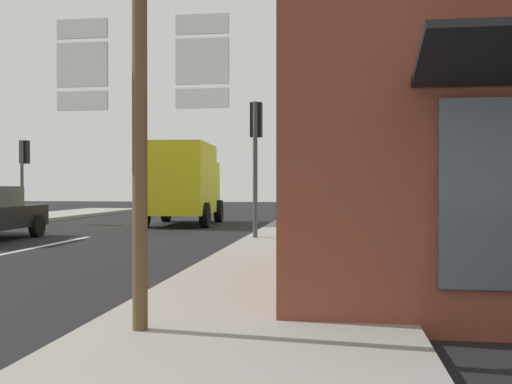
# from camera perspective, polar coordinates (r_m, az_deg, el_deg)

# --- Properties ---
(ground_plane) EXTENTS (80.00, 80.00, 0.00)m
(ground_plane) POSITION_cam_1_polar(r_m,az_deg,el_deg) (15.83, -18.92, -4.79)
(ground_plane) COLOR black
(sidewalk_right) EXTENTS (3.20, 44.00, 0.14)m
(sidewalk_right) POSITION_cam_1_polar(r_m,az_deg,el_deg) (12.17, 4.05, -6.04)
(sidewalk_right) COLOR gray
(sidewalk_right) RESTS_ON ground
(delivery_truck) EXTENTS (2.73, 5.12, 3.05)m
(delivery_truck) POSITION_cam_1_polar(r_m,az_deg,el_deg) (22.45, -7.13, 1.02)
(delivery_truck) COLOR yellow
(delivery_truck) RESTS_ON ground
(route_sign_post) EXTENTS (1.66, 0.14, 3.20)m
(route_sign_post) POSITION_cam_1_polar(r_m,az_deg,el_deg) (5.56, -11.18, 5.08)
(route_sign_post) COLOR brown
(route_sign_post) RESTS_ON ground
(traffic_light_near_right) EXTENTS (0.30, 0.49, 3.66)m
(traffic_light_near_right) POSITION_cam_1_polar(r_m,az_deg,el_deg) (15.38, -0.01, 5.19)
(traffic_light_near_right) COLOR #47474C
(traffic_light_near_right) RESTS_ON ground
(traffic_light_far_right) EXTENTS (0.30, 0.49, 3.25)m
(traffic_light_far_right) POSITION_cam_1_polar(r_m,az_deg,el_deg) (21.96, 2.39, 3.01)
(traffic_light_far_right) COLOR #47474C
(traffic_light_far_right) RESTS_ON ground
(traffic_light_far_left) EXTENTS (0.30, 0.49, 3.26)m
(traffic_light_far_left) POSITION_cam_1_polar(r_m,az_deg,el_deg) (24.62, -21.63, 2.72)
(traffic_light_far_left) COLOR #47474C
(traffic_light_far_left) RESTS_ON ground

